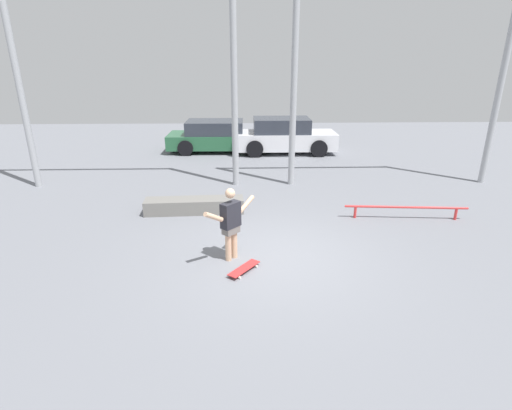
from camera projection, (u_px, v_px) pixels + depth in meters
The scene contains 9 objects.
ground_plane at pixel (275, 257), 8.33m from camera, with size 36.00×36.00×0.00m, color slate.
skateboarder at pixel (231, 221), 7.98m from camera, with size 1.01×1.07×1.53m.
skateboard at pixel (244, 268), 7.76m from camera, with size 0.65×0.75×0.08m.
grind_box at pixel (194, 206), 10.68m from camera, with size 2.62×0.58×0.38m, color slate.
grind_rail at pixel (406, 208), 10.22m from camera, with size 3.10×0.32×0.34m.
canopy_support_left at pixel (124, 52), 11.58m from camera, with size 6.57×0.20×6.62m.
canopy_support_right at pixel (402, 52), 11.82m from camera, with size 6.57×0.20×6.62m.
parked_car_green at pixel (218, 136), 17.51m from camera, with size 4.45×2.00×1.33m.
parked_car_white at pixel (284, 136), 17.19m from camera, with size 4.31×1.86×1.49m.
Camera 1 is at (-0.64, -7.42, 3.93)m, focal length 28.00 mm.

